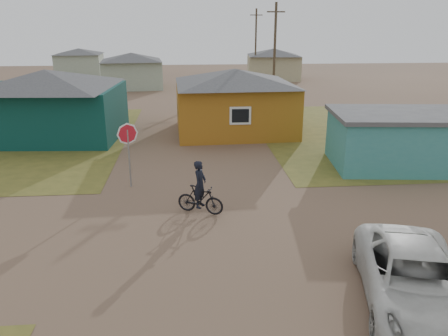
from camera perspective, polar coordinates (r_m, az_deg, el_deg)
The scene contains 13 objects.
ground at distance 14.26m, azimuth -2.66°, elevation -8.91°, with size 120.00×120.00×0.00m, color brown.
grass_ne at distance 30.15m, azimuth 23.92°, elevation 4.36°, with size 20.00×18.00×0.00m, color olive.
house_teal at distance 27.73m, azimuth -21.95°, elevation 7.84°, with size 8.93×7.08×4.00m.
house_yellow at distance 27.19m, azimuth 1.38°, elevation 8.87°, with size 7.72×6.76×3.90m.
shed_turquoise at distance 22.20m, azimuth 21.89°, elevation 3.49°, with size 6.71×4.93×2.60m.
house_pale_west at distance 47.21m, azimuth -11.92°, elevation 12.42°, with size 7.04×6.15×3.60m.
house_beige_east at distance 53.88m, azimuth 6.47°, elevation 13.41°, with size 6.95×6.05×3.60m.
house_pale_north at distance 60.39m, azimuth -18.35°, elevation 13.06°, with size 6.28×5.81×3.40m.
utility_pole_near at distance 35.42m, azimuth 6.61°, elevation 14.49°, with size 1.40×0.20×8.00m.
utility_pole_far at distance 51.32m, azimuth 4.16°, elevation 15.78°, with size 1.40×0.20×8.00m.
stop_sign at distance 18.15m, azimuth -12.43°, elevation 3.48°, with size 0.89×0.12×2.73m.
cyclist at distance 15.63m, azimuth -3.13°, elevation -3.47°, with size 1.79×1.15×1.97m.
vehicle at distance 11.69m, azimuth 23.69°, elevation -13.23°, with size 2.38×5.16×1.43m, color silver.
Camera 1 is at (-0.43, -12.65, 6.56)m, focal length 35.00 mm.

